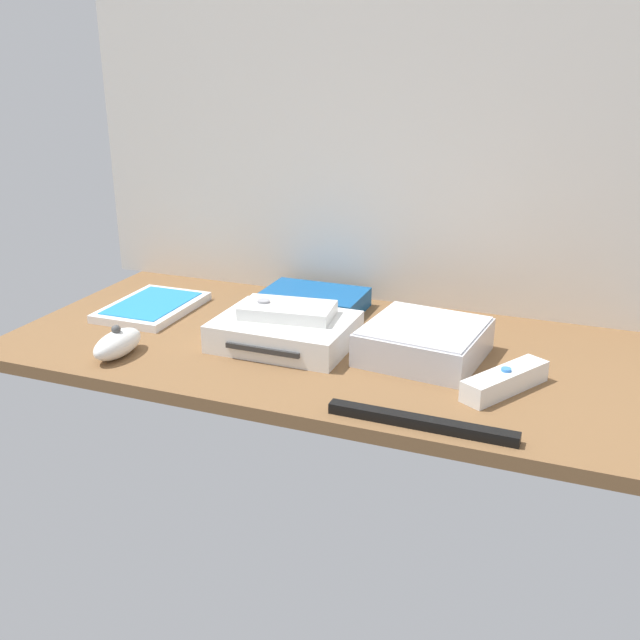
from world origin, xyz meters
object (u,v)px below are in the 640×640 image
sensor_bar (421,422)px  mini_computer (424,341)px  remote_wand (505,381)px  remote_nunchuk (118,344)px  network_router (314,300)px  game_case (152,307)px  game_console (285,332)px  remote_classic_pad (288,310)px

sensor_bar → mini_computer: bearing=103.6°
remote_wand → remote_nunchuk: size_ratio=1.44×
mini_computer → remote_nunchuk: 46.59cm
mini_computer → network_router: size_ratio=1.04×
game_case → remote_nunchuk: (6.86, -19.50, 1.28)cm
mini_computer → remote_nunchuk: bearing=-159.3°
game_console → game_case: bearing=168.6°
mini_computer → game_console: bearing=-172.3°
mini_computer → remote_wand: (13.16, -7.40, -1.13)cm
game_console → remote_classic_pad: remote_classic_pad is taller
remote_nunchuk → game_case: bearing=111.1°
network_router → remote_classic_pad: bearing=-83.3°
game_console → remote_wand: game_console is taller
mini_computer → remote_classic_pad: remote_classic_pad is taller
remote_wand → remote_nunchuk: (-56.74, -9.07, 0.53)cm
game_console → mini_computer: 21.94cm
sensor_bar → remote_nunchuk: bearing=174.6°
game_case → remote_classic_pad: size_ratio=1.25×
mini_computer → game_case: (-50.44, 3.03, -1.88)cm
game_console → sensor_bar: bearing=-34.7°
game_case → network_router: network_router is taller
game_console → remote_wand: 35.19cm
game_console → remote_nunchuk: bearing=-147.9°
remote_nunchuk → sensor_bar: size_ratio=0.42×
sensor_bar → game_console: bearing=145.7°
remote_wand → game_console: bearing=-157.2°
remote_classic_pad → sensor_bar: remote_classic_pad is taller
remote_classic_pad → remote_nunchuk: bearing=-153.1°
network_router → remote_classic_pad: (1.97, -16.09, 3.71)cm
mini_computer → sensor_bar: mini_computer is taller
network_router → remote_wand: bearing=-30.7°
game_case → remote_classic_pad: (28.74, -4.85, 4.65)cm
network_router → remote_nunchuk: remote_nunchuk is taller
game_console → network_router: (-1.93, 17.21, -0.50)cm
network_router → remote_nunchuk: (-19.92, -30.74, 0.34)cm
game_case → network_router: bearing=22.3°
game_case → game_console: bearing=-12.2°
remote_classic_pad → sensor_bar: bearing=-43.5°
remote_wand → sensor_bar: remote_wand is taller
remote_wand → game_case: bearing=-159.3°
game_case → remote_wand: (63.60, -10.43, 0.75)cm
game_console → remote_classic_pad: size_ratio=1.38×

